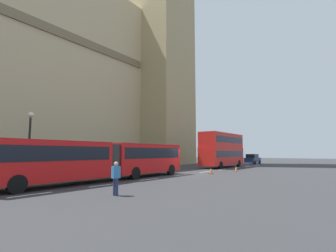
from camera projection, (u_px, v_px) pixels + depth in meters
name	position (u px, v px, depth m)	size (l,w,h in m)	color
ground_plane	(186.00, 174.00, 24.26)	(160.00, 160.00, 0.00)	#333335
lane_centre_marking	(205.00, 172.00, 27.27)	(39.00, 0.16, 0.01)	silver
articulated_bus	(106.00, 158.00, 19.09)	(16.61, 2.54, 2.90)	red
double_decker_bus	(222.00, 149.00, 36.03)	(10.07, 2.54, 4.90)	red
sedan_lead	(253.00, 159.00, 46.95)	(4.40, 1.86, 1.85)	navy
traffic_cone_west	(211.00, 171.00, 25.13)	(0.36, 0.36, 0.58)	black
traffic_cone_middle	(236.00, 169.00, 28.29)	(0.36, 0.36, 0.58)	black
street_lamp	(29.00, 141.00, 18.93)	(0.44, 0.44, 5.27)	black
pedestrian_near_cones	(116.00, 177.00, 12.48)	(0.44, 0.36, 1.69)	#262D4C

